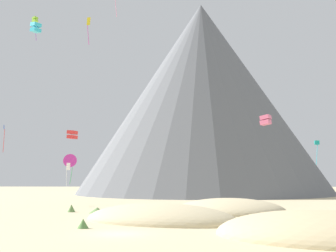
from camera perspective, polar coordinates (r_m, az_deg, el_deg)
name	(u,v)px	position (r m, az deg, el deg)	size (l,w,h in m)	color
ground_plane	(118,234)	(34.89, -7.02, -14.74)	(400.00, 400.00, 0.00)	#CCBA8E
dune_foreground_left	(319,237)	(34.68, 20.44, -14.39)	(16.53, 12.41, 4.07)	#C6B284
dune_foreground_right	(160,222)	(44.11, -1.16, -13.24)	(17.53, 10.08, 3.88)	#CCBA8E
dune_midground	(229,212)	(57.69, 8.59, -11.78)	(15.35, 15.48, 3.68)	#CCBA8E
bush_low_patch	(71,208)	(58.08, -13.36, -11.13)	(1.07, 1.07, 1.02)	#668C4C
bush_near_right	(97,210)	(55.52, -9.88, -11.54)	(2.20, 2.20, 0.75)	#668C4C
bush_near_left	(83,223)	(39.03, -11.80, -13.21)	(1.03, 1.03, 0.87)	#568442
rock_massif	(199,101)	(128.17, 4.37, 3.46)	(80.13, 80.13, 60.15)	slate
kite_pink_high	(115,1)	(79.42, -7.38, 16.92)	(0.61, 0.74, 4.55)	pink
kite_magenta_low	(70,161)	(74.07, -13.54, -4.77)	(2.44, 1.01, 5.32)	#D1339E
kite_white_low	(68,170)	(68.89, -13.85, -5.96)	(0.69, 0.54, 3.67)	white
kite_red_low	(72,135)	(57.13, -13.25, -1.19)	(1.41, 1.39, 1.20)	red
kite_cyan_high	(36,28)	(68.48, -18.02, 12.97)	(1.80, 1.79, 1.59)	#33BCDB
kite_lime_high	(35,20)	(80.87, -18.11, 13.89)	(1.14, 1.13, 4.44)	#8CD133
kite_yellow_high	(88,25)	(71.18, -11.07, 13.64)	(0.65, 0.28, 4.83)	yellow
kite_teal_low	(317,143)	(71.42, 20.11, -2.29)	(0.85, 0.85, 4.03)	teal
kite_rainbow_low	(266,120)	(64.37, 13.51, 0.82)	(2.00, 1.97, 1.59)	#E5668C
kite_blue_low	(4,135)	(80.93, -21.98, -1.12)	(0.36, 0.55, 5.04)	blue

